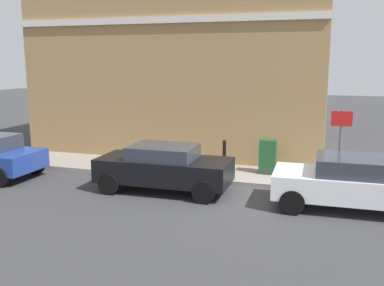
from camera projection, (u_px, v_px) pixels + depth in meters
The scene contains 9 objects.
ground at pixel (248, 197), 12.44m from camera, with size 80.00×80.00×0.00m, color #38383A.
sidewalk at pixel (99, 164), 16.16m from camera, with size 2.22×30.00×0.15m, color gray.
corner_building at pixel (189, 57), 19.00m from camera, with size 6.86×11.84×8.09m.
car_white at pixel (351, 182), 11.32m from camera, with size 1.93×4.01×1.41m.
car_black at pixel (164, 167), 12.92m from camera, with size 1.82×3.99×1.40m.
utility_cabinet at pixel (268, 158), 14.43m from camera, with size 0.46×0.61×1.15m.
bollard_near_cabinet at pixel (224, 154), 14.96m from camera, with size 0.14×0.14×1.04m.
bollard_far_kerb at pixel (174, 158), 14.26m from camera, with size 0.14×0.14×1.04m.
street_sign at pixel (341, 137), 12.76m from camera, with size 0.08×0.60×2.30m.
Camera 1 is at (-11.87, -2.03, 3.87)m, focal length 40.49 mm.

